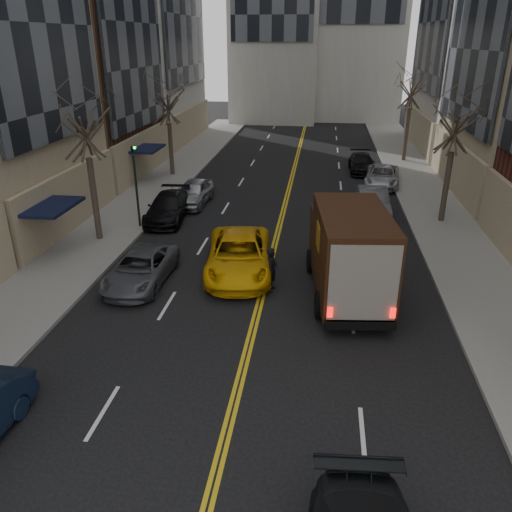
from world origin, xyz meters
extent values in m
cube|color=slate|center=(-9.00, 27.00, 0.07)|extent=(4.00, 66.00, 0.15)
cube|color=slate|center=(9.00, 27.00, 0.07)|extent=(4.00, 66.00, 0.15)
cube|color=black|center=(-10.00, 18.00, 2.40)|extent=(2.00, 3.00, 0.15)
cube|color=black|center=(-10.90, 18.00, 1.35)|extent=(0.20, 3.00, 2.50)
cube|color=black|center=(-10.00, 31.00, 2.40)|extent=(2.00, 3.00, 0.15)
cube|color=black|center=(-10.90, 31.00, 1.35)|extent=(0.20, 3.00, 2.50)
cylinder|color=#382D23|center=(-8.80, 20.00, 2.17)|extent=(0.30, 0.30, 4.05)
cylinder|color=#382D23|center=(-8.80, 33.00, 1.99)|extent=(0.30, 0.30, 3.69)
cylinder|color=#382D23|center=(8.80, 25.00, 2.04)|extent=(0.30, 0.30, 3.78)
cylinder|color=#382D23|center=(8.80, 40.00, 2.22)|extent=(0.30, 0.30, 4.14)
cylinder|color=black|center=(-7.40, 22.00, 2.05)|extent=(0.12, 0.12, 3.80)
imported|color=black|center=(-7.40, 22.00, 4.40)|extent=(0.15, 0.18, 0.90)
sphere|color=#0CE526|center=(-7.25, 21.90, 4.35)|extent=(0.14, 0.14, 0.14)
cube|color=black|center=(3.30, 15.77, 0.57)|extent=(3.01, 6.86, 0.31)
cube|color=black|center=(3.03, 18.20, 1.61)|extent=(2.62, 2.03, 2.18)
cube|color=black|center=(3.36, 15.20, 2.08)|extent=(3.04, 5.34, 3.12)
cube|color=black|center=(3.65, 12.59, 0.57)|extent=(2.40, 0.45, 0.31)
cube|color=red|center=(2.62, 12.45, 1.04)|extent=(0.19, 0.08, 0.36)
cube|color=red|center=(4.69, 12.68, 1.04)|extent=(0.19, 0.08, 0.36)
cube|color=gold|center=(2.10, 15.11, 2.70)|extent=(0.14, 0.93, 0.94)
cube|color=gold|center=(4.62, 15.39, 2.70)|extent=(0.14, 0.93, 0.94)
cylinder|color=black|center=(1.84, 17.80, 0.50)|extent=(0.40, 1.02, 1.00)
cylinder|color=black|center=(4.28, 18.08, 0.50)|extent=(0.40, 1.02, 1.00)
cylinder|color=black|center=(2.28, 13.88, 0.50)|extent=(0.40, 1.02, 1.00)
cylinder|color=black|center=(4.71, 14.15, 0.50)|extent=(0.40, 1.02, 1.00)
imported|color=#E5A709|center=(-1.24, 17.28, 0.81)|extent=(3.42, 6.15, 1.63)
imported|color=black|center=(0.34, 15.81, 0.92)|extent=(0.50, 0.71, 1.84)
imported|color=#4D4F55|center=(-5.10, 15.75, 0.65)|extent=(2.24, 4.74, 1.31)
imported|color=black|center=(-6.30, 23.59, 0.71)|extent=(2.34, 5.04, 1.43)
imported|color=#9A9BA1|center=(-5.56, 26.53, 0.75)|extent=(1.95, 4.45, 1.49)
imported|color=#44484B|center=(5.10, 25.82, 0.78)|extent=(1.79, 4.76, 1.55)
imported|color=#B4B7BC|center=(6.30, 32.36, 0.67)|extent=(2.86, 5.10, 1.35)
imported|color=black|center=(5.14, 36.10, 0.67)|extent=(1.95, 4.63, 1.33)
camera|label=1|loc=(2.07, -2.14, 9.40)|focal=35.00mm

